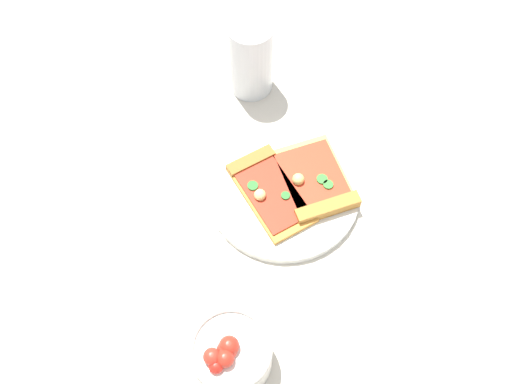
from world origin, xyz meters
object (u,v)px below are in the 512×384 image
object	(u,v)px
pizza_slice_near	(268,188)
salad_bowl	(230,353)
soda_glass	(250,59)
plate	(283,191)
pizza_slice_far	(315,184)

from	to	relation	value
pizza_slice_near	salad_bowl	xyz separation A→B (m)	(0.25, -0.04, 0.02)
salad_bowl	pizza_slice_near	bearing A→B (deg)	171.72
soda_glass	plate	bearing A→B (deg)	16.54
plate	salad_bowl	xyz separation A→B (m)	(0.25, -0.06, 0.03)
pizza_slice_near	soda_glass	size ratio (longest dim) A/B	1.20
pizza_slice_far	soda_glass	xyz separation A→B (m)	(-0.20, -0.11, 0.04)
salad_bowl	soda_glass	bearing A→B (deg)	-179.87
plate	salad_bowl	distance (m)	0.26
plate	pizza_slice_far	world-z (taller)	pizza_slice_far
pizza_slice_far	salad_bowl	distance (m)	0.28
soda_glass	salad_bowl	bearing A→B (deg)	0.13
pizza_slice_near	soda_glass	bearing A→B (deg)	-169.83
plate	soda_glass	distance (m)	0.22
pizza_slice_near	pizza_slice_far	xyz separation A→B (m)	(-0.01, 0.07, 0.00)
pizza_slice_far	soda_glass	world-z (taller)	soda_glass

